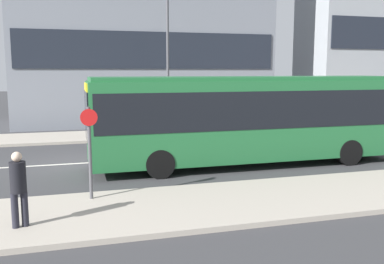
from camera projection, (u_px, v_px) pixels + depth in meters
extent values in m
plane|color=#3A3A3D|center=(82.00, 163.00, 16.19)|extent=(120.00, 120.00, 0.00)
cube|color=#B2A899|center=(89.00, 215.00, 10.24)|extent=(44.00, 3.50, 0.13)
cube|color=#B2A899|center=(78.00, 137.00, 22.12)|extent=(44.00, 3.50, 0.13)
cube|color=silver|center=(82.00, 163.00, 16.19)|extent=(41.80, 0.16, 0.01)
cube|color=#1E232D|center=(152.00, 50.00, 25.77)|extent=(15.79, 0.08, 2.20)
cube|color=#236B38|center=(248.00, 119.00, 15.76)|extent=(11.54, 2.51, 2.82)
cube|color=black|center=(249.00, 107.00, 15.70)|extent=(11.31, 2.54, 1.30)
cube|color=#236B38|center=(249.00, 78.00, 15.54)|extent=(11.36, 2.31, 0.14)
cube|color=black|center=(87.00, 117.00, 14.14)|extent=(0.05, 2.21, 1.69)
cube|color=yellow|center=(86.00, 88.00, 14.00)|extent=(0.04, 1.75, 0.32)
cylinder|color=black|center=(160.00, 164.00, 13.87)|extent=(0.96, 0.28, 0.96)
cylinder|color=black|center=(147.00, 151.00, 16.05)|extent=(0.96, 0.28, 0.96)
cylinder|color=black|center=(349.00, 152.00, 15.83)|extent=(0.96, 0.28, 0.96)
cylinder|color=black|center=(315.00, 142.00, 18.00)|extent=(0.96, 0.28, 0.96)
cube|color=maroon|center=(369.00, 125.00, 23.45)|extent=(4.51, 1.89, 0.68)
cube|color=#21262B|center=(367.00, 115.00, 23.33)|extent=(2.48, 1.66, 0.45)
cylinder|color=black|center=(379.00, 126.00, 24.67)|extent=(0.60, 0.18, 0.60)
cylinder|color=black|center=(357.00, 132.00, 22.28)|extent=(0.60, 0.18, 0.60)
cylinder|color=black|center=(337.00, 128.00, 23.91)|extent=(0.60, 0.18, 0.60)
cylinder|color=#23232D|center=(15.00, 210.00, 9.17)|extent=(0.15, 0.15, 0.77)
cylinder|color=#23232D|center=(25.00, 209.00, 9.28)|extent=(0.15, 0.15, 0.77)
cylinder|color=black|center=(18.00, 177.00, 9.12)|extent=(0.34, 0.34, 0.67)
sphere|color=beige|center=(17.00, 157.00, 9.06)|extent=(0.22, 0.22, 0.22)
cylinder|color=#4C4C51|center=(90.00, 153.00, 11.15)|extent=(0.09, 0.09, 2.44)
cylinder|color=red|center=(89.00, 117.00, 10.96)|extent=(0.44, 0.03, 0.44)
cylinder|color=#4C4C51|center=(168.00, 64.00, 22.10)|extent=(0.14, 0.14, 7.34)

